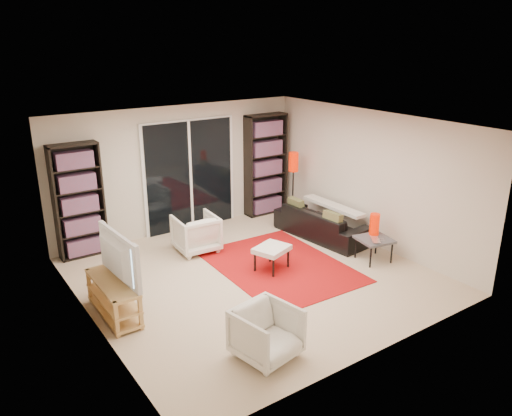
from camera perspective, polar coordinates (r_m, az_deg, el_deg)
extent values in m
plane|color=beige|center=(7.95, -0.26, -7.75)|extent=(5.00, 5.00, 0.00)
cube|color=beige|center=(9.57, -8.78, 4.39)|extent=(5.00, 0.02, 2.40)
cube|color=beige|center=(5.74, 14.04, -6.07)|extent=(5.00, 0.02, 2.40)
cube|color=beige|center=(6.50, -18.81, -3.53)|extent=(0.02, 5.00, 2.40)
cube|color=beige|center=(9.07, 12.90, 3.32)|extent=(0.02, 5.00, 2.40)
cube|color=white|center=(7.20, -0.28, 9.57)|extent=(5.00, 5.00, 0.02)
cube|color=white|center=(9.67, -7.59, 3.68)|extent=(1.92, 0.06, 2.16)
cube|color=black|center=(9.64, -7.49, 3.63)|extent=(1.80, 0.02, 2.10)
cube|color=white|center=(9.63, -7.47, 3.62)|extent=(0.05, 0.02, 2.10)
cube|color=black|center=(8.85, -19.62, 0.75)|extent=(0.80, 0.30, 1.95)
cube|color=#AF273F|center=(8.83, -19.58, 0.72)|extent=(0.70, 0.22, 1.85)
cube|color=black|center=(10.42, 1.09, 4.96)|extent=(0.90, 0.30, 2.10)
cube|color=#AF273F|center=(10.40, 1.16, 4.93)|extent=(0.80, 0.22, 2.00)
cube|color=tan|center=(6.97, -16.13, -8.22)|extent=(0.38, 1.18, 0.04)
cube|color=tan|center=(7.07, -15.96, -9.88)|extent=(0.38, 1.18, 0.03)
cube|color=tan|center=(7.16, -15.82, -11.21)|extent=(0.38, 1.18, 0.04)
cube|color=tan|center=(6.58, -15.66, -12.20)|extent=(0.05, 0.05, 0.50)
cube|color=tan|center=(7.51, -18.52, -8.39)|extent=(0.05, 0.05, 0.50)
cube|color=tan|center=(6.66, -13.05, -11.53)|extent=(0.05, 0.05, 0.50)
cube|color=tan|center=(7.58, -16.22, -7.86)|extent=(0.05, 0.05, 0.50)
imported|color=black|center=(6.82, -16.24, -5.54)|extent=(0.22, 1.16, 0.67)
cube|color=#AF0F10|center=(8.27, 2.72, -6.62)|extent=(1.96, 2.60, 0.01)
imported|color=black|center=(9.41, 7.54, -1.71)|extent=(0.92, 1.95, 0.55)
imported|color=white|center=(8.78, -6.87, -2.87)|extent=(0.75, 0.77, 0.65)
imported|color=white|center=(5.98, 1.23, -14.12)|extent=(0.78, 0.80, 0.63)
cube|color=white|center=(8.00, 1.82, -4.72)|extent=(0.66, 0.60, 0.08)
cylinder|color=black|center=(7.84, 1.99, -6.88)|extent=(0.04, 0.04, 0.32)
cylinder|color=black|center=(8.02, -0.12, -6.24)|extent=(0.04, 0.04, 0.32)
cylinder|color=black|center=(8.17, 3.69, -5.79)|extent=(0.04, 0.04, 0.32)
cylinder|color=black|center=(8.34, 1.62, -5.20)|extent=(0.04, 0.04, 0.32)
cube|color=#49494E|center=(8.55, 13.37, -3.51)|extent=(0.62, 0.62, 0.04)
cylinder|color=black|center=(8.35, 12.97, -5.46)|extent=(0.03, 0.03, 0.38)
cylinder|color=black|center=(8.66, 11.33, -4.42)|extent=(0.03, 0.03, 0.38)
cylinder|color=black|center=(8.59, 15.24, -4.93)|extent=(0.03, 0.03, 0.38)
cylinder|color=black|center=(8.90, 13.57, -3.95)|extent=(0.03, 0.03, 0.38)
imported|color=silver|center=(8.45, 13.79, -3.58)|extent=(0.34, 0.37, 0.02)
cylinder|color=#BF1600|center=(8.64, 13.39, -1.82)|extent=(0.16, 0.16, 0.37)
cylinder|color=black|center=(10.34, 4.15, -1.20)|extent=(0.21, 0.21, 0.03)
cylinder|color=black|center=(10.18, 4.22, 1.52)|extent=(0.03, 0.03, 1.06)
cylinder|color=#BF1600|center=(9.99, 4.31, 5.28)|extent=(0.19, 0.19, 0.38)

